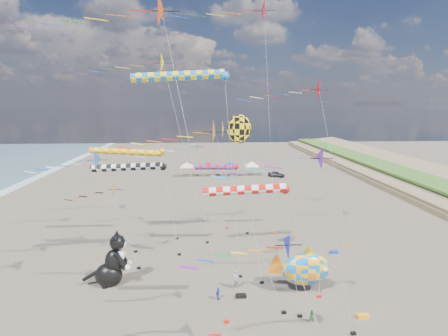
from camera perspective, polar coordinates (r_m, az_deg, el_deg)
name	(u,v)px	position (r m, az deg, el deg)	size (l,w,h in m)	color
delta_kite_0	(90,162)	(35.51, -21.05, 0.90)	(10.10, 2.23, 12.42)	blue
delta_kite_1	(321,91)	(40.31, 15.59, 12.03)	(12.19, 2.59, 19.42)	red
delta_kite_2	(159,15)	(24.80, -10.51, 23.37)	(12.39, 2.60, 23.68)	red
delta_kite_3	(187,149)	(44.87, -6.09, 3.15)	(11.08, 1.80, 12.14)	#0966B4
delta_kite_4	(302,163)	(23.31, 12.66, 0.82)	(9.58, 1.65, 13.97)	#6A20A7
delta_kite_5	(107,195)	(40.15, -18.60, -4.19)	(7.51, 1.90, 7.98)	#E09D0C
delta_kite_6	(163,66)	(40.11, -9.93, 16.11)	(12.67, 2.38, 22.05)	yellow
delta_kite_7	(277,255)	(20.79, 8.69, -13.85)	(9.00, 1.80, 9.25)	#0914D3
delta_kite_8	(220,136)	(25.06, -0.68, 5.17)	(11.14, 2.08, 15.56)	orange
delta_kite_9	(249,12)	(43.82, 4.14, 24.03)	(14.75, 2.99, 28.54)	red
windsock_0	(218,168)	(43.18, -0.97, 0.04)	(6.85, 0.66, 9.10)	red
windsock_1	(184,77)	(31.18, -6.62, 14.59)	(9.65, 0.84, 19.28)	blue
windsock_2	(249,191)	(25.41, 4.17, -3.72)	(7.67, 0.71, 10.72)	red
windsock_3	(130,152)	(42.36, -15.10, 2.50)	(9.94, 0.76, 11.33)	orange
windsock_4	(131,168)	(37.77, -14.98, 0.08)	(9.18, 0.80, 10.37)	black
angelfish_kite	(237,130)	(32.00, 2.16, 6.16)	(3.74, 3.02, 15.54)	yellow
cat_inflatable	(111,258)	(34.58, -17.97, -13.87)	(3.78, 1.89, 5.11)	black
fish_inflatable	(305,269)	(32.75, 13.08, -15.77)	(5.99, 2.74, 4.44)	blue
person_adult	(236,279)	(33.10, 2.01, -17.70)	(0.65, 0.42, 1.77)	gray
child_green	(312,316)	(29.75, 14.23, -22.35)	(0.53, 0.41, 1.08)	#25853E
child_blue	(218,294)	(31.61, -1.00, -19.82)	(0.66, 0.28, 1.13)	#2F41AB
kite_bag_0	(334,252)	(42.06, 17.58, -12.93)	(0.90, 0.44, 0.30)	#1238BA
kite_bag_1	(363,316)	(31.56, 21.74, -21.56)	(0.90, 0.44, 0.30)	orange
kite_bag_3	(241,296)	(32.15, 2.77, -20.13)	(0.90, 0.44, 0.30)	black
tent_row	(219,163)	(80.29, -0.74, 0.90)	(19.20, 4.20, 3.80)	white
parked_car	(276,174)	(80.51, 8.53, -1.01)	(1.51, 3.75, 1.28)	#26262D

